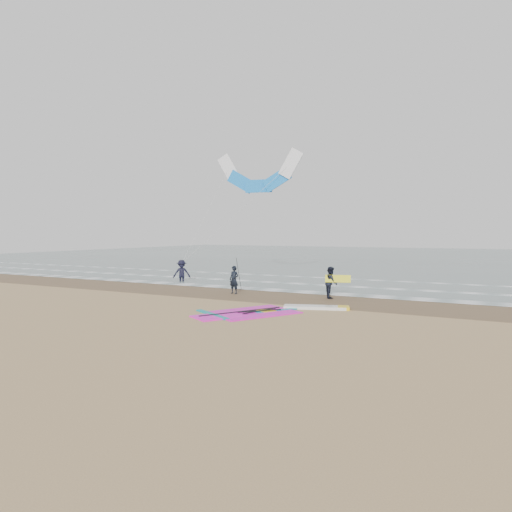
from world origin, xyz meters
The scene contains 11 objects.
ground centered at (0.00, 0.00, 0.00)m, with size 120.00×120.00×0.00m, color tan.
sea_water centered at (0.00, 48.00, 0.01)m, with size 120.00×80.00×0.02m, color #47605E.
wet_sand_band centered at (0.00, 6.00, 0.00)m, with size 120.00×5.00×0.01m, color brown.
foam_waterline centered at (0.00, 10.44, 0.03)m, with size 120.00×9.15×0.02m.
windsurf_rig centered at (0.87, 1.52, 0.04)m, with size 5.98×5.66×0.14m.
person_standing centered at (-3.44, 5.86, 0.78)m, with size 0.57×0.38×1.57m, color black.
person_walking centered at (1.91, 6.65, 0.83)m, with size 0.80×0.63×1.65m, color black.
person_wading centered at (-9.84, 9.69, 0.93)m, with size 1.20×0.69×1.86m, color black.
held_pole centered at (-3.14, 5.86, 1.15)m, with size 0.17×0.86×1.82m.
carried_kiteboard centered at (2.31, 6.55, 1.05)m, with size 1.30×0.51×0.39m.
surf_kite centered at (-5.06, 12.10, 7.30)m, with size 8.06×2.63×7.79m.
Camera 1 is at (9.18, -16.14, 3.44)m, focal length 32.00 mm.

